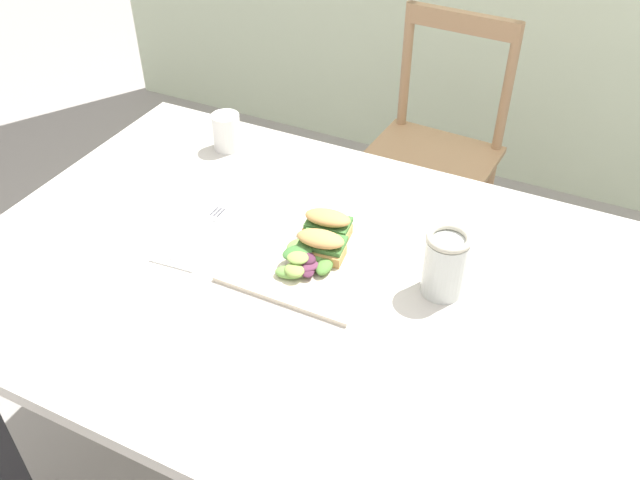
{
  "coord_description": "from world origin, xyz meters",
  "views": [
    {
      "loc": [
        0.3,
        -0.9,
        1.6
      ],
      "look_at": [
        -0.16,
        0.03,
        0.76
      ],
      "focal_mm": 37.71,
      "sensor_mm": 36.0,
      "label": 1
    }
  ],
  "objects_px": {
    "sandwich_half_back": "(328,224)",
    "cup_extra_side": "(227,132)",
    "sandwich_half_front": "(322,243)",
    "fork_on_napkin": "(202,228)",
    "dining_table": "(316,319)",
    "plate_lunch": "(311,257)",
    "chair_wooden_far": "(432,154)",
    "mason_jar_iced_tea": "(445,266)"
  },
  "relations": [
    {
      "from": "chair_wooden_far",
      "to": "cup_extra_side",
      "type": "bearing_deg",
      "value": -116.78
    },
    {
      "from": "dining_table",
      "to": "cup_extra_side",
      "type": "distance_m",
      "value": 0.54
    },
    {
      "from": "chair_wooden_far",
      "to": "dining_table",
      "type": "bearing_deg",
      "value": -85.98
    },
    {
      "from": "plate_lunch",
      "to": "mason_jar_iced_tea",
      "type": "bearing_deg",
      "value": 6.18
    },
    {
      "from": "fork_on_napkin",
      "to": "mason_jar_iced_tea",
      "type": "xyz_separation_m",
      "value": [
        0.5,
        0.04,
        0.05
      ]
    },
    {
      "from": "sandwich_half_back",
      "to": "cup_extra_side",
      "type": "height_order",
      "value": "cup_extra_side"
    },
    {
      "from": "dining_table",
      "to": "sandwich_half_back",
      "type": "height_order",
      "value": "sandwich_half_back"
    },
    {
      "from": "sandwich_half_front",
      "to": "sandwich_half_back",
      "type": "relative_size",
      "value": 1.0
    },
    {
      "from": "sandwich_half_front",
      "to": "mason_jar_iced_tea",
      "type": "bearing_deg",
      "value": 3.81
    },
    {
      "from": "mason_jar_iced_tea",
      "to": "chair_wooden_far",
      "type": "bearing_deg",
      "value": 107.87
    },
    {
      "from": "dining_table",
      "to": "plate_lunch",
      "type": "distance_m",
      "value": 0.13
    },
    {
      "from": "dining_table",
      "to": "plate_lunch",
      "type": "relative_size",
      "value": 5.0
    },
    {
      "from": "plate_lunch",
      "to": "fork_on_napkin",
      "type": "height_order",
      "value": "plate_lunch"
    },
    {
      "from": "plate_lunch",
      "to": "sandwich_half_front",
      "type": "distance_m",
      "value": 0.04
    },
    {
      "from": "plate_lunch",
      "to": "sandwich_half_back",
      "type": "relative_size",
      "value": 2.79
    },
    {
      "from": "plate_lunch",
      "to": "chair_wooden_far",
      "type": "bearing_deg",
      "value": 92.37
    },
    {
      "from": "plate_lunch",
      "to": "cup_extra_side",
      "type": "height_order",
      "value": "cup_extra_side"
    },
    {
      "from": "plate_lunch",
      "to": "sandwich_half_back",
      "type": "distance_m",
      "value": 0.08
    },
    {
      "from": "dining_table",
      "to": "fork_on_napkin",
      "type": "xyz_separation_m",
      "value": [
        -0.27,
        0.03,
        0.12
      ]
    },
    {
      "from": "sandwich_half_front",
      "to": "chair_wooden_far",
      "type": "bearing_deg",
      "value": 93.48
    },
    {
      "from": "chair_wooden_far",
      "to": "sandwich_half_back",
      "type": "relative_size",
      "value": 8.77
    },
    {
      "from": "fork_on_napkin",
      "to": "cup_extra_side",
      "type": "height_order",
      "value": "cup_extra_side"
    },
    {
      "from": "chair_wooden_far",
      "to": "cup_extra_side",
      "type": "xyz_separation_m",
      "value": [
        -0.33,
        -0.66,
        0.34
      ]
    },
    {
      "from": "sandwich_half_back",
      "to": "fork_on_napkin",
      "type": "relative_size",
      "value": 0.54
    },
    {
      "from": "sandwich_half_back",
      "to": "mason_jar_iced_tea",
      "type": "xyz_separation_m",
      "value": [
        0.26,
        -0.05,
        0.02
      ]
    },
    {
      "from": "fork_on_napkin",
      "to": "chair_wooden_far",
      "type": "bearing_deg",
      "value": 77.98
    },
    {
      "from": "chair_wooden_far",
      "to": "sandwich_half_front",
      "type": "relative_size",
      "value": 8.77
    },
    {
      "from": "sandwich_half_front",
      "to": "fork_on_napkin",
      "type": "height_order",
      "value": "sandwich_half_front"
    },
    {
      "from": "dining_table",
      "to": "cup_extra_side",
      "type": "bearing_deg",
      "value": 140.68
    },
    {
      "from": "cup_extra_side",
      "to": "chair_wooden_far",
      "type": "bearing_deg",
      "value": 63.22
    },
    {
      "from": "sandwich_half_back",
      "to": "cup_extra_side",
      "type": "relative_size",
      "value": 1.1
    },
    {
      "from": "chair_wooden_far",
      "to": "cup_extra_side",
      "type": "distance_m",
      "value": 0.81
    },
    {
      "from": "plate_lunch",
      "to": "mason_jar_iced_tea",
      "type": "xyz_separation_m",
      "value": [
        0.26,
        0.03,
        0.05
      ]
    },
    {
      "from": "sandwich_half_front",
      "to": "cup_extra_side",
      "type": "bearing_deg",
      "value": 144.74
    },
    {
      "from": "sandwich_half_front",
      "to": "fork_on_napkin",
      "type": "relative_size",
      "value": 0.54
    },
    {
      "from": "sandwich_half_back",
      "to": "fork_on_napkin",
      "type": "xyz_separation_m",
      "value": [
        -0.24,
        -0.09,
        -0.03
      ]
    },
    {
      "from": "chair_wooden_far",
      "to": "fork_on_napkin",
      "type": "relative_size",
      "value": 4.7
    },
    {
      "from": "plate_lunch",
      "to": "sandwich_half_back",
      "type": "xyz_separation_m",
      "value": [
        0.0,
        0.07,
        0.03
      ]
    },
    {
      "from": "dining_table",
      "to": "chair_wooden_far",
      "type": "xyz_separation_m",
      "value": [
        -0.07,
        0.99,
        -0.18
      ]
    },
    {
      "from": "sandwich_half_front",
      "to": "fork_on_napkin",
      "type": "xyz_separation_m",
      "value": [
        -0.26,
        -0.03,
        -0.03
      ]
    },
    {
      "from": "dining_table",
      "to": "sandwich_half_front",
      "type": "relative_size",
      "value": 13.94
    },
    {
      "from": "sandwich_half_front",
      "to": "cup_extra_side",
      "type": "height_order",
      "value": "cup_extra_side"
    }
  ]
}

